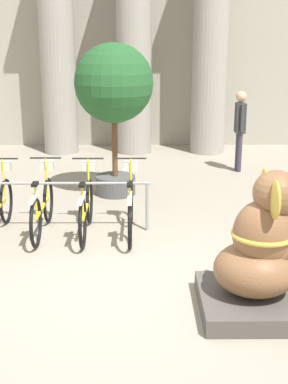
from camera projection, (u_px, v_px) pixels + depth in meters
name	position (u px, v px, depth m)	size (l,w,h in m)	color
ground_plane	(128.00, 288.00, 6.31)	(60.00, 60.00, 0.00)	gray
building_facade	(134.00, 29.00, 13.70)	(20.00, 0.20, 6.00)	#A39E8E
column_left	(57.00, 45.00, 12.83)	(1.06, 1.06, 5.16)	gray
column_middle	(134.00, 45.00, 12.85)	(1.06, 1.06, 5.16)	gray
column_right	(210.00, 45.00, 12.86)	(1.06, 1.06, 5.16)	gray
bike_rack	(65.00, 195.00, 8.01)	(2.57, 0.05, 0.77)	gray
bicycle_1	(43.00, 206.00, 7.97)	(0.48, 1.77, 1.07)	black
bicycle_2	(86.00, 207.00, 7.93)	(0.48, 1.77, 1.07)	black
bicycle_3	(130.00, 207.00, 7.94)	(0.48, 1.77, 1.07)	black
elephant_statue	(260.00, 258.00, 5.64)	(1.16, 1.16, 1.83)	#4C4742
person_pedestrian	(240.00, 124.00, 11.45)	(0.23, 0.47, 1.73)	#383342
potted_tree	(114.00, 90.00, 9.49)	(1.41, 1.41, 2.76)	#4C4C4C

